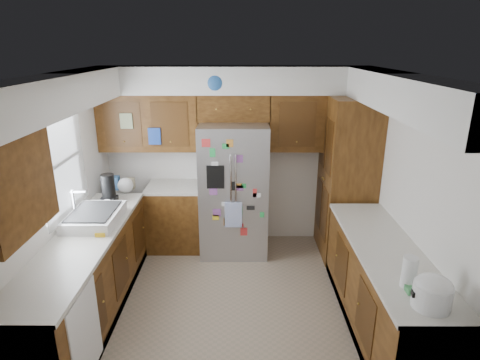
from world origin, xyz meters
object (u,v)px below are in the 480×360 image
object	(u,v)px
fridge	(234,189)
rice_cooker	(432,292)
pantry	(347,179)
paper_towel	(409,272)

from	to	relation	value
fridge	rice_cooker	xyz separation A→B (m)	(1.50, -2.58, 0.15)
pantry	paper_towel	distance (m)	2.27
pantry	fridge	xyz separation A→B (m)	(-1.50, 0.05, -0.17)
fridge	rice_cooker	distance (m)	2.99
pantry	fridge	size ratio (longest dim) A/B	1.19
rice_cooker	paper_towel	size ratio (longest dim) A/B	1.10
fridge	rice_cooker	world-z (taller)	fridge
paper_towel	rice_cooker	bearing A→B (deg)	-75.55
fridge	paper_towel	bearing A→B (deg)	-58.35
pantry	paper_towel	size ratio (longest dim) A/B	8.18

